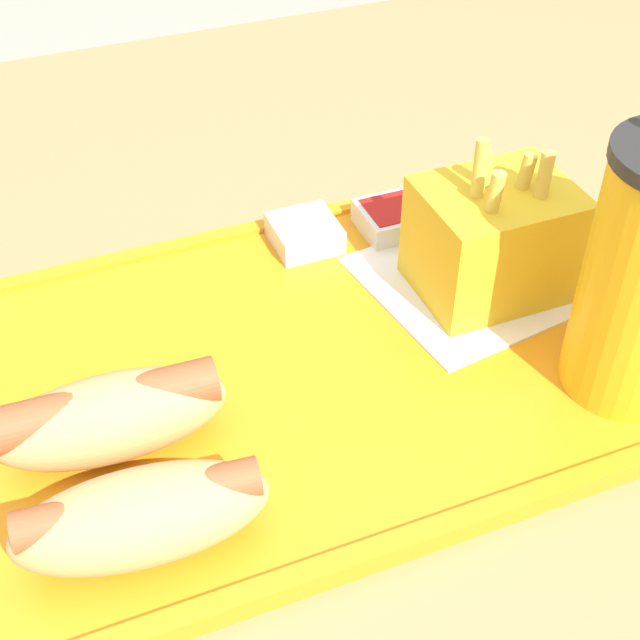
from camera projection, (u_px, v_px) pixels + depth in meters
dining_table at (351, 616)px, 0.85m from camera, size 1.12×1.00×0.76m
food_tray at (320, 361)px, 0.57m from camera, size 0.46×0.30×0.01m
paper_napkin at (480, 273)px, 0.63m from camera, size 0.17×0.15×0.00m
hot_dog_far at (142, 515)px, 0.44m from camera, size 0.13×0.06×0.05m
hot_dog_near at (111, 415)px, 0.49m from camera, size 0.13×0.06×0.05m
fries_carton at (493, 239)px, 0.59m from camera, size 0.10×0.08×0.12m
sauce_cup_mayo at (305, 232)px, 0.65m from camera, size 0.05×0.05×0.02m
sauce_cup_ketchup at (392, 218)px, 0.66m from camera, size 0.05×0.05×0.02m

